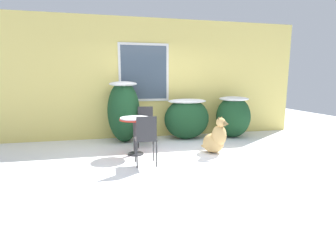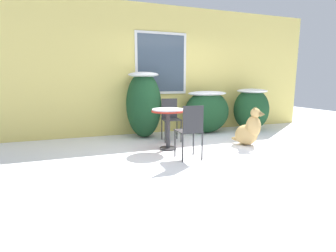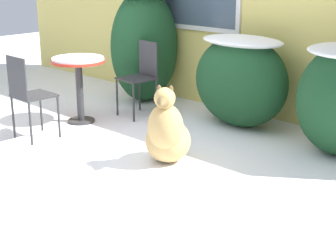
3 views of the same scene
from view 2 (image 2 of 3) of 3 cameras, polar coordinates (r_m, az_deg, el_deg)
name	(u,v)px [view 2 (image 2 of 3)]	position (r m, az deg, el deg)	size (l,w,h in m)	color
ground_plane	(214,153)	(4.82, 10.03, -5.72)	(16.00, 16.00, 0.00)	white
house_wall	(171,70)	(6.63, 0.57, 12.04)	(8.00, 0.10, 3.05)	#E5D16B
shrub_left	(144,103)	(5.95, -5.33, 4.93)	(0.78, 0.98, 1.47)	#194223
shrub_middle	(207,111)	(6.52, 8.46, 3.34)	(1.17, 0.72, 1.03)	#194223
shrub_right	(251,108)	(7.14, 17.65, 3.73)	(0.89, 0.88, 1.08)	#194223
patio_table	(168,117)	(4.87, 0.00, 1.93)	(0.62, 0.62, 0.77)	#2D2D30
patio_chair_near_table	(171,117)	(5.63, 0.55, 1.95)	(0.42, 0.42, 0.90)	#2D2D30
patio_chair_far_side	(190,129)	(4.25, 4.85, -0.70)	(0.39, 0.39, 0.90)	#2D2D30
dog	(249,131)	(5.49, 17.22, -1.01)	(0.60, 0.62, 0.77)	tan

